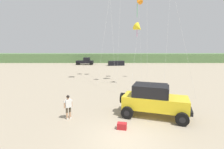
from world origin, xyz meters
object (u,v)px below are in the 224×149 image
at_px(distant_pickup, 85,61).
at_px(distant_sedan, 116,63).
at_px(kite_black_sled, 138,2).
at_px(cooler_box, 122,126).
at_px(kite_yellow_diamond, 138,28).
at_px(jeep, 154,100).
at_px(person_watching, 68,106).

xyz_separation_m(distant_pickup, distant_sedan, (8.46, -1.97, -0.34)).
bearing_deg(kite_black_sled, distant_sedan, 97.12).
height_order(cooler_box, kite_yellow_diamond, kite_yellow_diamond).
bearing_deg(jeep, kite_black_sled, 87.03).
distance_m(cooler_box, kite_yellow_diamond, 13.75).
bearing_deg(distant_sedan, person_watching, -104.94).
xyz_separation_m(kite_yellow_diamond, kite_black_sled, (0.46, 3.58, 3.86)).
bearing_deg(jeep, cooler_box, -140.01).
bearing_deg(kite_yellow_diamond, person_watching, -121.38).
distance_m(jeep, distant_sedan, 33.64).
xyz_separation_m(cooler_box, kite_black_sled, (3.04, 15.16, 10.80)).
xyz_separation_m(jeep, distant_pickup, (-10.32, 35.55, -0.26)).
distance_m(person_watching, kite_black_sled, 18.20).
xyz_separation_m(jeep, cooler_box, (-2.36, -1.98, -1.01)).
bearing_deg(person_watching, distant_sedan, 83.20).
distance_m(distant_pickup, kite_black_sled, 26.88).
height_order(jeep, distant_sedan, jeep).
relative_size(cooler_box, kite_yellow_diamond, 0.07).
height_order(jeep, cooler_box, jeep).
distance_m(person_watching, distant_sedan, 34.30).
xyz_separation_m(person_watching, distant_sedan, (4.06, 34.06, -0.34)).
height_order(jeep, distant_pickup, jeep).
bearing_deg(distant_pickup, distant_sedan, -13.10).
bearing_deg(distant_sedan, jeep, -94.97).
distance_m(cooler_box, kite_black_sled, 18.86).
distance_m(person_watching, distant_pickup, 36.29).
bearing_deg(cooler_box, kite_yellow_diamond, 88.97).
bearing_deg(kite_yellow_diamond, distant_pickup, 112.12).
bearing_deg(kite_black_sled, cooler_box, -101.34).
height_order(person_watching, distant_sedan, person_watching).
relative_size(distant_sedan, kite_yellow_diamond, 0.54).
bearing_deg(distant_pickup, person_watching, -83.04).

